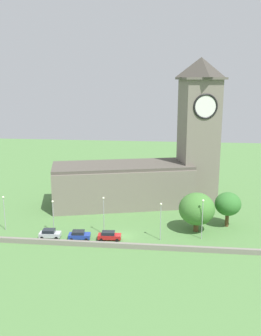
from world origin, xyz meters
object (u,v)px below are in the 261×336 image
object	(u,v)px
car_silver	(50,234)
streetlamp_central	(104,210)
car_red	(109,236)
streetlamp_east_mid	(161,216)
tree_by_tower	(228,204)
streetlamp_west_end	(4,208)
streetlamp_west_mid	(53,211)
church	(151,164)
streetlamp_east_end	(203,213)
tree_churchyard	(197,209)
car_blue	(79,235)

from	to	relation	value
car_silver	streetlamp_central	xyz separation A→B (m)	(10.02, 2.89, 4.18)
car_red	streetlamp_central	size ratio (longest dim) A/B	0.58
streetlamp_east_mid	tree_by_tower	size ratio (longest dim) A/B	1.01
streetlamp_west_end	streetlamp_west_mid	xyz separation A→B (m)	(10.10, -0.10, -0.28)
church	streetlamp_east_end	bearing A→B (deg)	-61.92
car_silver	streetlamp_central	world-z (taller)	streetlamp_central
car_silver	streetlamp_west_mid	xyz separation A→B (m)	(-0.06, 2.74, 3.59)
car_silver	car_red	bearing A→B (deg)	2.10
streetlamp_central	church	bearing A→B (deg)	68.78
streetlamp_west_mid	streetlamp_east_mid	size ratio (longest dim) A/B	0.90
streetlamp_east_end	car_silver	bearing A→B (deg)	-174.55
streetlamp_central	car_silver	bearing A→B (deg)	-163.93
streetlamp_west_end	car_red	bearing A→B (deg)	-6.38
church	streetlamp_east_mid	bearing A→B (deg)	-81.78
car_silver	car_red	size ratio (longest dim) A/B	0.93
streetlamp_central	streetlamp_east_mid	size ratio (longest dim) A/B	1.04
streetlamp_west_end	streetlamp_east_end	world-z (taller)	streetlamp_east_end
streetlamp_west_mid	streetlamp_east_end	bearing A→B (deg)	0.03
streetlamp_west_end	tree_churchyard	world-z (taller)	tree_churchyard
car_red	streetlamp_central	distance (m)	5.09
car_blue	streetlamp_west_mid	xyz separation A→B (m)	(-5.82, 2.71, 3.62)
streetlamp_west_end	tree_by_tower	distance (m)	45.22
car_silver	car_red	distance (m)	11.48
streetlamp_east_end	tree_by_tower	distance (m)	9.03
car_red	streetlamp_west_mid	distance (m)	12.31
church	tree_by_tower	xyz separation A→B (m)	(16.58, -13.48, -4.95)
streetlamp_west_mid	tree_churchyard	xyz separation A→B (m)	(28.12, 3.75, 0.23)
car_blue	church	bearing A→B (deg)	62.34
streetlamp_west_end	streetlamp_west_mid	distance (m)	10.10
tree_by_tower	streetlamp_west_mid	bearing A→B (deg)	-168.44
car_blue	streetlamp_central	distance (m)	6.64
car_blue	tree_churchyard	world-z (taller)	tree_churchyard
car_blue	streetlamp_east_end	xyz separation A→B (m)	(23.14, 2.73, 4.34)
streetlamp_central	tree_by_tower	size ratio (longest dim) A/B	1.05
streetlamp_west_end	car_silver	bearing A→B (deg)	-15.60
streetlamp_central	tree_churchyard	size ratio (longest dim) A/B	0.97
streetlamp_west_mid	streetlamp_west_end	bearing A→B (deg)	179.45
car_red	car_silver	bearing A→B (deg)	-177.90
car_blue	car_red	distance (m)	5.73
car_blue	tree_by_tower	size ratio (longest dim) A/B	0.59
tree_churchyard	streetlamp_west_mid	bearing A→B (deg)	-172.41
streetlamp_east_end	streetlamp_west_end	bearing A→B (deg)	179.88
streetlamp_east_mid	tree_by_tower	bearing A→B (deg)	32.01
church	streetlamp_west_end	distance (m)	35.12
streetlamp_west_mid	tree_churchyard	size ratio (longest dim) A/B	0.84
streetlamp_central	tree_churchyard	distance (m)	18.39
streetlamp_east_mid	streetlamp_east_end	xyz separation A→B (m)	(7.79, 1.33, 0.30)
tree_by_tower	car_blue	bearing A→B (deg)	-161.22
tree_by_tower	church	bearing A→B (deg)	140.89
tree_churchyard	streetlamp_central	bearing A→B (deg)	-168.71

